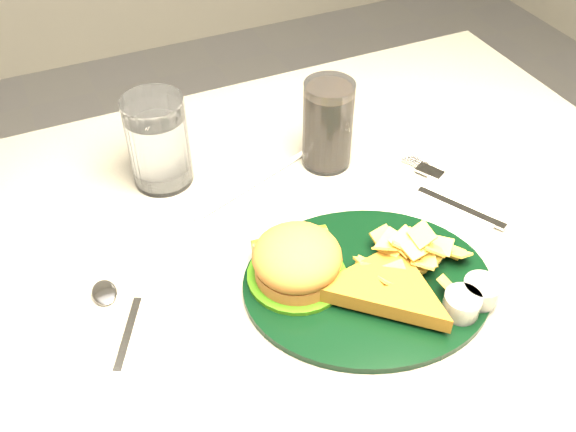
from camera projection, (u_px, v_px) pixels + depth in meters
name	position (u px, v px, depth m)	size (l,w,h in m)	color
table	(271.00, 410.00, 1.07)	(1.20, 0.80, 0.75)	gray
dinner_plate	(369.00, 267.00, 0.75)	(0.30, 0.25, 0.07)	black
water_glass	(158.00, 142.00, 0.88)	(0.08, 0.08, 0.13)	white
cola_glass	(328.00, 125.00, 0.91)	(0.07, 0.07, 0.13)	black
fork_napkin	(456.00, 203.00, 0.88)	(0.13, 0.17, 0.01)	white
spoon	(128.00, 332.00, 0.72)	(0.04, 0.14, 0.01)	white
wrapped_straw	(256.00, 182.00, 0.91)	(0.22, 0.08, 0.01)	white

